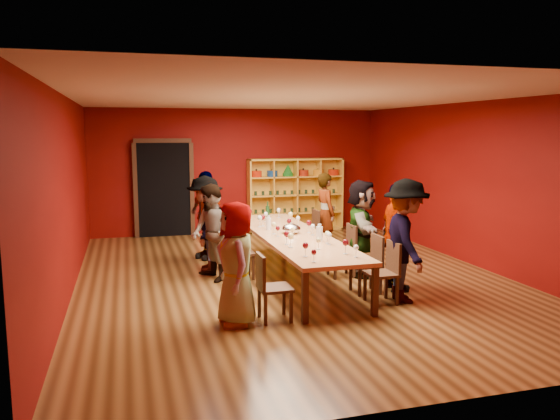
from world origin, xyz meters
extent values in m
cube|color=#4C2E14|center=(0.00, 0.00, -0.01)|extent=(7.10, 9.10, 0.02)
cube|color=#590604|center=(0.00, 4.51, 1.50)|extent=(7.10, 0.02, 3.00)
cube|color=#590604|center=(0.00, -4.51, 1.50)|extent=(7.10, 0.02, 3.00)
cube|color=#590604|center=(-3.51, 0.00, 1.50)|extent=(0.02, 9.10, 3.00)
cube|color=#590604|center=(3.51, 0.00, 1.50)|extent=(0.02, 9.10, 3.00)
cube|color=silver|center=(0.00, 0.00, 3.01)|extent=(7.10, 9.10, 0.02)
cube|color=#BF7F4F|center=(0.00, 0.00, 0.72)|extent=(1.10, 4.50, 0.06)
cube|color=#311B10|center=(-0.49, -2.17, 0.34)|extent=(0.08, 0.08, 0.69)
cube|color=#311B10|center=(-0.49, 2.17, 0.34)|extent=(0.08, 0.08, 0.69)
cube|color=#311B10|center=(0.49, -2.17, 0.34)|extent=(0.08, 0.08, 0.69)
cube|color=#311B10|center=(0.49, 2.17, 0.34)|extent=(0.08, 0.08, 0.69)
cube|color=black|center=(-1.80, 4.44, 1.10)|extent=(1.20, 0.14, 2.20)
cube|color=#311B10|center=(-1.80, 4.37, 2.25)|extent=(1.32, 0.06, 0.10)
cube|color=#311B10|center=(-2.45, 4.37, 1.10)|extent=(0.10, 0.06, 2.20)
cube|color=#311B10|center=(-1.15, 4.37, 1.10)|extent=(0.10, 0.06, 2.20)
cube|color=gold|center=(0.22, 4.28, 0.90)|extent=(0.04, 0.40, 1.80)
cube|color=gold|center=(2.58, 4.28, 0.90)|extent=(0.04, 0.40, 1.80)
cube|color=gold|center=(1.40, 4.28, 1.78)|extent=(2.40, 0.40, 0.04)
cube|color=gold|center=(1.40, 4.28, 0.02)|extent=(2.40, 0.40, 0.04)
cube|color=gold|center=(1.40, 4.47, 0.90)|extent=(2.40, 0.02, 1.80)
cube|color=gold|center=(1.40, 4.28, 0.45)|extent=(2.36, 0.38, 0.03)
cube|color=gold|center=(1.40, 4.28, 0.90)|extent=(2.36, 0.38, 0.03)
cube|color=gold|center=(1.40, 4.28, 1.35)|extent=(2.36, 0.38, 0.03)
cube|color=gold|center=(0.80, 4.28, 0.90)|extent=(0.03, 0.38, 1.76)
cube|color=gold|center=(1.40, 4.28, 0.90)|extent=(0.03, 0.38, 1.76)
cube|color=gold|center=(2.00, 4.28, 0.90)|extent=(0.03, 0.38, 1.76)
cylinder|color=red|center=(0.40, 4.28, 1.44)|extent=(0.26, 0.26, 0.15)
sphere|color=black|center=(0.40, 4.28, 1.53)|extent=(0.05, 0.05, 0.05)
cylinder|color=navy|center=(0.80, 4.28, 1.44)|extent=(0.26, 0.26, 0.15)
sphere|color=black|center=(0.80, 4.28, 1.53)|extent=(0.05, 0.05, 0.05)
cylinder|color=#1C7026|center=(1.20, 4.28, 1.41)|extent=(0.26, 0.26, 0.08)
cone|color=#1C7026|center=(1.20, 4.28, 1.56)|extent=(0.24, 0.24, 0.22)
cylinder|color=#A12712|center=(1.60, 4.28, 1.44)|extent=(0.26, 0.26, 0.15)
sphere|color=black|center=(1.60, 4.28, 1.53)|extent=(0.05, 0.05, 0.05)
cylinder|color=orange|center=(2.00, 4.28, 1.44)|extent=(0.26, 0.26, 0.15)
sphere|color=black|center=(2.00, 4.28, 1.53)|extent=(0.05, 0.05, 0.05)
cylinder|color=red|center=(2.40, 4.28, 1.44)|extent=(0.26, 0.26, 0.15)
sphere|color=black|center=(2.40, 4.28, 1.53)|extent=(0.05, 0.05, 0.05)
cylinder|color=#1C3221|center=(0.38, 4.28, 0.52)|extent=(0.07, 0.07, 0.10)
cylinder|color=#1C3221|center=(0.56, 4.28, 0.52)|extent=(0.07, 0.07, 0.10)
cylinder|color=#1C3221|center=(0.75, 4.28, 0.52)|extent=(0.07, 0.07, 0.10)
cylinder|color=#1C3221|center=(0.93, 4.28, 0.52)|extent=(0.07, 0.07, 0.10)
cylinder|color=#1C3221|center=(1.12, 4.28, 0.52)|extent=(0.07, 0.07, 0.10)
cylinder|color=#1C3221|center=(1.30, 4.28, 0.52)|extent=(0.07, 0.07, 0.10)
cylinder|color=#1C3221|center=(1.49, 4.28, 0.52)|extent=(0.07, 0.07, 0.10)
cylinder|color=#1C3221|center=(1.67, 4.28, 0.52)|extent=(0.07, 0.07, 0.10)
cylinder|color=#1C3221|center=(1.86, 4.28, 0.52)|extent=(0.07, 0.07, 0.10)
cylinder|color=#1C3221|center=(2.04, 4.28, 0.52)|extent=(0.07, 0.07, 0.10)
cylinder|color=#1C3221|center=(2.23, 4.28, 0.52)|extent=(0.07, 0.07, 0.10)
cylinder|color=#1C3221|center=(2.42, 4.28, 0.52)|extent=(0.07, 0.07, 0.10)
cylinder|color=#1C3221|center=(0.38, 4.28, 0.97)|extent=(0.07, 0.07, 0.10)
cylinder|color=#1C3221|center=(0.56, 4.28, 0.97)|extent=(0.07, 0.07, 0.10)
cylinder|color=#1C3221|center=(0.75, 4.28, 0.97)|extent=(0.07, 0.07, 0.10)
cylinder|color=#1C3221|center=(0.93, 4.28, 0.97)|extent=(0.07, 0.07, 0.10)
cylinder|color=#1C3221|center=(1.12, 4.28, 0.97)|extent=(0.07, 0.07, 0.10)
cylinder|color=#1C3221|center=(1.30, 4.28, 0.97)|extent=(0.07, 0.07, 0.10)
cylinder|color=#1C3221|center=(1.49, 4.28, 0.97)|extent=(0.07, 0.07, 0.10)
cylinder|color=#1C3221|center=(1.67, 4.28, 0.97)|extent=(0.07, 0.07, 0.10)
cylinder|color=#1C3221|center=(1.86, 4.28, 0.97)|extent=(0.07, 0.07, 0.10)
cylinder|color=#1C3221|center=(2.04, 4.28, 0.97)|extent=(0.07, 0.07, 0.10)
cylinder|color=#1C3221|center=(2.23, 4.28, 0.97)|extent=(0.07, 0.07, 0.10)
cylinder|color=#1C3221|center=(2.42, 4.28, 0.97)|extent=(0.07, 0.07, 0.10)
cube|color=#311B10|center=(-0.83, -1.94, 0.43)|extent=(0.42, 0.42, 0.04)
cube|color=#311B10|center=(-1.02, -1.94, 0.67)|extent=(0.04, 0.40, 0.44)
cube|color=#311B10|center=(-1.00, -2.11, 0.21)|extent=(0.04, 0.04, 0.41)
cube|color=#311B10|center=(-0.66, -2.11, 0.21)|extent=(0.04, 0.04, 0.41)
cube|color=#311B10|center=(-1.00, -1.77, 0.21)|extent=(0.04, 0.04, 0.41)
cube|color=#311B10|center=(-0.66, -1.77, 0.21)|extent=(0.04, 0.04, 0.41)
imported|color=#5A7EB9|center=(-1.34, -1.94, 0.79)|extent=(0.44, 0.78, 1.59)
cube|color=#311B10|center=(-0.83, 0.22, 0.43)|extent=(0.42, 0.42, 0.04)
cube|color=#311B10|center=(-1.02, 0.22, 0.67)|extent=(0.04, 0.40, 0.44)
cube|color=#311B10|center=(-1.00, 0.05, 0.21)|extent=(0.04, 0.04, 0.41)
cube|color=#311B10|center=(-0.66, 0.05, 0.21)|extent=(0.04, 0.04, 0.41)
cube|color=#311B10|center=(-1.00, 0.39, 0.21)|extent=(0.04, 0.04, 0.41)
cube|color=#311B10|center=(-0.66, 0.39, 0.21)|extent=(0.04, 0.04, 0.41)
imported|color=#141C39|center=(-1.33, 0.22, 0.80)|extent=(0.63, 0.87, 1.61)
cube|color=#311B10|center=(-0.83, 0.95, 0.43)|extent=(0.42, 0.42, 0.04)
cube|color=#311B10|center=(-1.02, 0.95, 0.67)|extent=(0.04, 0.40, 0.44)
cube|color=#311B10|center=(-1.00, 0.78, 0.21)|extent=(0.04, 0.04, 0.41)
cube|color=#311B10|center=(-0.66, 0.78, 0.21)|extent=(0.04, 0.04, 0.41)
cube|color=#311B10|center=(-1.00, 1.12, 0.21)|extent=(0.04, 0.04, 0.41)
cube|color=#311B10|center=(-0.66, 1.12, 0.21)|extent=(0.04, 0.04, 0.41)
imported|color=#141C39|center=(-1.32, 0.95, 0.84)|extent=(0.63, 1.15, 1.69)
cube|color=#311B10|center=(-0.83, 1.83, 0.43)|extent=(0.42, 0.42, 0.04)
cube|color=#311B10|center=(-1.02, 1.83, 0.67)|extent=(0.04, 0.40, 0.44)
cube|color=#311B10|center=(-1.00, 1.66, 0.21)|extent=(0.04, 0.04, 0.41)
cube|color=#311B10|center=(-0.66, 1.66, 0.21)|extent=(0.04, 0.04, 0.41)
cube|color=#311B10|center=(-1.00, 2.00, 0.21)|extent=(0.04, 0.04, 0.41)
cube|color=#311B10|center=(-0.66, 2.00, 0.21)|extent=(0.04, 0.04, 0.41)
imported|color=#131936|center=(-1.18, 1.83, 0.85)|extent=(0.83, 1.10, 1.71)
cube|color=#311B10|center=(0.83, -1.66, 0.43)|extent=(0.42, 0.42, 0.04)
cube|color=#311B10|center=(1.02, -1.66, 0.67)|extent=(0.04, 0.40, 0.44)
cube|color=#311B10|center=(0.66, -1.83, 0.21)|extent=(0.04, 0.04, 0.41)
cube|color=#311B10|center=(1.00, -1.83, 0.21)|extent=(0.04, 0.04, 0.41)
cube|color=#311B10|center=(0.66, -1.49, 0.21)|extent=(0.04, 0.04, 0.41)
cube|color=#311B10|center=(1.00, -1.49, 0.21)|extent=(0.04, 0.04, 0.41)
imported|color=#5885B6|center=(1.20, -1.66, 0.89)|extent=(0.71, 1.23, 1.79)
cube|color=#311B10|center=(0.83, -1.13, 0.43)|extent=(0.42, 0.42, 0.04)
cube|color=#311B10|center=(1.02, -1.13, 0.67)|extent=(0.04, 0.40, 0.44)
cube|color=#311B10|center=(0.66, -1.30, 0.21)|extent=(0.04, 0.04, 0.41)
cube|color=#311B10|center=(1.00, -1.30, 0.21)|extent=(0.04, 0.04, 0.41)
cube|color=#311B10|center=(0.66, -0.96, 0.21)|extent=(0.04, 0.04, 0.41)
cube|color=#311B10|center=(1.00, -0.96, 0.21)|extent=(0.04, 0.04, 0.41)
imported|color=silver|center=(1.33, -1.13, 0.84)|extent=(0.57, 1.03, 1.68)
cube|color=#311B10|center=(0.83, -0.14, 0.43)|extent=(0.42, 0.42, 0.04)
cube|color=#311B10|center=(1.02, -0.14, 0.67)|extent=(0.04, 0.40, 0.44)
cube|color=#311B10|center=(0.66, -0.31, 0.21)|extent=(0.04, 0.04, 0.41)
cube|color=#311B10|center=(1.00, -0.31, 0.21)|extent=(0.04, 0.04, 0.41)
cube|color=#311B10|center=(0.66, 0.03, 0.21)|extent=(0.04, 0.04, 0.41)
cube|color=#311B10|center=(1.00, 0.03, 0.21)|extent=(0.04, 0.04, 0.41)
imported|color=#5883B6|center=(1.19, -0.14, 0.82)|extent=(0.99, 1.58, 1.65)
cube|color=#311B10|center=(0.83, 1.69, 0.43)|extent=(0.42, 0.42, 0.04)
cube|color=#311B10|center=(1.02, 1.69, 0.67)|extent=(0.04, 0.40, 0.44)
cube|color=#311B10|center=(0.66, 1.52, 0.21)|extent=(0.04, 0.04, 0.41)
cube|color=#311B10|center=(1.00, 1.52, 0.21)|extent=(0.04, 0.04, 0.41)
cube|color=#311B10|center=(0.66, 1.86, 0.21)|extent=(0.04, 0.04, 0.41)
cube|color=#311B10|center=(1.00, 1.86, 0.21)|extent=(0.04, 0.04, 0.41)
imported|color=#4C4C51|center=(1.23, 1.69, 0.82)|extent=(0.48, 0.63, 1.63)
cylinder|color=silver|center=(0.34, -1.87, 0.75)|extent=(0.06, 0.06, 0.01)
cylinder|color=silver|center=(0.34, -1.87, 0.81)|extent=(0.01, 0.01, 0.10)
ellipsoid|color=silver|center=(0.34, -1.87, 0.89)|extent=(0.07, 0.07, 0.08)
cylinder|color=silver|center=(0.30, -0.18, 0.75)|extent=(0.06, 0.06, 0.01)
cylinder|color=silver|center=(0.30, -0.18, 0.81)|extent=(0.01, 0.01, 0.10)
ellipsoid|color=silver|center=(0.30, -0.18, 0.90)|extent=(0.08, 0.08, 0.09)
cylinder|color=silver|center=(-0.33, -1.01, 0.75)|extent=(0.07, 0.07, 0.01)
cylinder|color=silver|center=(-0.33, -1.01, 0.82)|extent=(0.01, 0.01, 0.12)
ellipsoid|color=#D3C983|center=(-0.33, -1.01, 0.92)|extent=(0.09, 0.09, 0.10)
cylinder|color=silver|center=(-0.28, 0.91, 0.75)|extent=(0.07, 0.07, 0.01)
cylinder|color=silver|center=(-0.28, 0.91, 0.82)|extent=(0.01, 0.01, 0.12)
ellipsoid|color=#4A080E|center=(-0.28, 0.91, 0.91)|extent=(0.08, 0.08, 0.10)
cylinder|color=silver|center=(-0.11, 1.37, 0.75)|extent=(0.06, 0.06, 0.01)
cylinder|color=silver|center=(-0.11, 1.37, 0.81)|extent=(0.01, 0.01, 0.11)
ellipsoid|color=silver|center=(-0.11, 1.37, 0.90)|extent=(0.08, 0.08, 0.09)
cylinder|color=silver|center=(-0.31, -1.64, 0.75)|extent=(0.07, 0.07, 0.01)
cylinder|color=silver|center=(-0.31, -1.64, 0.82)|extent=(0.01, 0.01, 0.11)
ellipsoid|color=#4A080E|center=(-0.31, -1.64, 0.91)|extent=(0.08, 0.08, 0.10)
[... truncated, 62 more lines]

